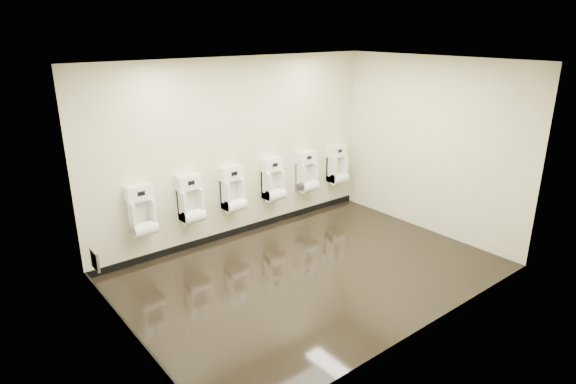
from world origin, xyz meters
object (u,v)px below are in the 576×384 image
object	(u,v)px
urinal_0	(142,214)
urinal_4	(307,175)
urinal_5	(337,167)
urinal_1	(191,202)
urinal_2	(233,192)
urinal_3	(273,183)
access_panel	(95,260)

from	to	relation	value
urinal_0	urinal_4	distance (m)	2.99
urinal_5	urinal_1	bearing A→B (deg)	180.00
urinal_4	urinal_2	bearing A→B (deg)	180.00
urinal_1	urinal_5	size ratio (longest dim) A/B	1.00
urinal_0	urinal_2	distance (m)	1.47
urinal_3	urinal_5	xyz separation A→B (m)	(1.47, 0.00, 0.00)
urinal_4	urinal_3	bearing A→B (deg)	180.00
urinal_4	urinal_5	size ratio (longest dim) A/B	1.00
urinal_5	urinal_0	bearing A→B (deg)	180.00
access_panel	urinal_2	bearing A→B (deg)	10.60
access_panel	urinal_3	xyz separation A→B (m)	(3.06, 0.43, 0.27)
urinal_2	urinal_4	world-z (taller)	same
access_panel	urinal_0	size ratio (longest dim) A/B	0.36
urinal_1	access_panel	bearing A→B (deg)	-164.64
urinal_5	urinal_3	bearing A→B (deg)	180.00
urinal_2	urinal_5	distance (m)	2.25
urinal_1	urinal_2	xyz separation A→B (m)	(0.73, 0.00, 0.00)
access_panel	urinal_4	xyz separation A→B (m)	(3.80, 0.43, 0.27)
urinal_1	urinal_4	size ratio (longest dim) A/B	1.00
access_panel	urinal_5	world-z (taller)	urinal_5
urinal_3	urinal_4	world-z (taller)	same
urinal_3	urinal_4	size ratio (longest dim) A/B	1.00
urinal_3	urinal_4	distance (m)	0.73
access_panel	urinal_3	distance (m)	3.10
urinal_1	urinal_0	bearing A→B (deg)	180.00
access_panel	urinal_4	distance (m)	3.83
urinal_1	urinal_3	size ratio (longest dim) A/B	1.00
access_panel	urinal_2	world-z (taller)	urinal_2
urinal_0	urinal_1	size ratio (longest dim) A/B	1.00
access_panel	urinal_5	bearing A→B (deg)	5.39
urinal_2	urinal_3	world-z (taller)	same
urinal_4	urinal_5	bearing A→B (deg)	0.00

